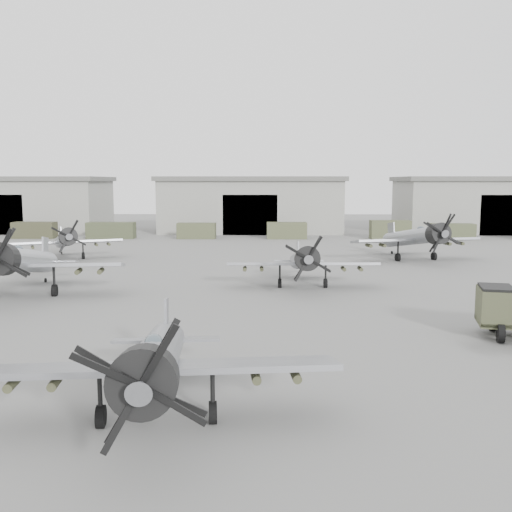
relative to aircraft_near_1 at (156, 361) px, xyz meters
The scene contains 16 objects.
ground 12.00m from the aircraft_near_1, 84.17° to the left, with size 220.00×220.00×0.00m, color slate.
hangar_left 82.40m from the aircraft_near_1, 116.53° to the left, with size 29.00×14.80×8.70m.
hangar_center 73.74m from the aircraft_near_1, 89.07° to the left, with size 29.00×14.80×8.70m.
hangar_right 83.50m from the aircraft_near_1, 61.99° to the left, with size 29.00×14.80×8.70m.
support_truck_1 68.24m from the aircraft_near_1, 115.20° to the left, with size 5.88×2.20×2.28m, color #383925.
support_truck_2 64.38m from the aircraft_near_1, 106.44° to the left, with size 6.65×2.20×2.26m, color #3D432C.
support_truck_3 62.06m from the aircraft_near_1, 95.71° to the left, with size 5.34×2.20×2.17m, color #454A30.
support_truck_4 62.09m from the aircraft_near_1, 84.01° to the left, with size 5.57×2.20×2.28m, color #474B31.
support_truck_5 65.18m from the aircraft_near_1, 71.32° to the left, with size 5.49×2.20×2.58m, color #454930.
support_truck_6 68.47m from the aircraft_near_1, 64.40° to the left, with size 5.82×2.20×2.12m, color #43492F.
aircraft_near_1 is the anchor object (origin of this frame).
aircraft_mid_1 24.64m from the aircraft_near_1, 122.54° to the left, with size 13.84×12.46×5.50m.
aircraft_mid_2 25.35m from the aircraft_near_1, 75.52° to the left, with size 11.39×10.25×4.58m.
aircraft_far_0 42.96m from the aircraft_near_1, 113.10° to the left, with size 11.18×10.13×4.58m.
aircraft_far_1 43.78m from the aircraft_near_1, 64.58° to the left, with size 13.32×11.99×5.30m.
tug_trailer 38.94m from the aircraft_near_1, 120.88° to the left, with size 6.87×2.99×1.36m.
Camera 1 is at (2.35, -29.45, 7.95)m, focal length 40.00 mm.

